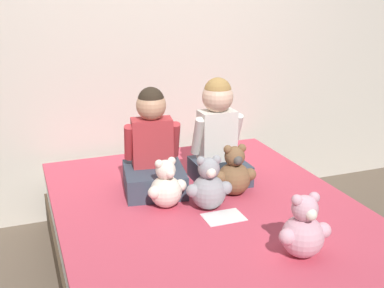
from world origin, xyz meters
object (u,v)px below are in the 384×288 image
Objects in this scene: child_on_left at (153,152)px; teddy_bear_at_foot_of_bed at (303,230)px; bed at (206,243)px; teddy_bear_held_by_right_child at (234,174)px; teddy_bear_held_by_left_child at (166,187)px; sign_card at (224,217)px; teddy_bear_between_children at (209,187)px; child_on_right at (218,136)px.

teddy_bear_at_foot_of_bed is at bearing -57.72° from child_on_left.
bed is 0.43m from teddy_bear_held_by_right_child.
teddy_bear_held_by_left_child is 0.35m from sign_card.
child_on_left is 0.28m from teddy_bear_held_by_left_child.
teddy_bear_at_foot_of_bed is (0.20, -0.64, 0.37)m from bed.
bed is at bearing 97.52° from sign_card.
teddy_bear_at_foot_of_bed is (-0.00, -0.71, 0.00)m from teddy_bear_held_by_right_child.
child_on_left is 2.02× the size of teddy_bear_between_children.
child_on_left is (-0.21, 0.31, 0.48)m from bed.
teddy_bear_between_children is at bearing -145.48° from teddy_bear_held_by_right_child.
child_on_left is 0.49m from teddy_bear_held_by_right_child.
bed is 0.65m from child_on_right.
child_on_right is at bearing 91.62° from teddy_bear_at_foot_of_bed.
child_on_right reaches higher than teddy_bear_at_foot_of_bed.
child_on_left is at bearing 75.29° from teddy_bear_held_by_left_child.
teddy_bear_held_by_right_child is (0.41, -0.24, -0.11)m from child_on_left.
child_on_right reaches higher than child_on_left.
sign_card is at bearing 112.58° from teddy_bear_at_foot_of_bed.
bed is at bearing -28.24° from teddy_bear_held_by_left_child.
teddy_bear_held_by_left_child is at bearing -82.06° from child_on_left.
teddy_bear_at_foot_of_bed is (-0.00, -0.95, -0.16)m from child_on_right.
bed is at bearing 109.07° from teddy_bear_at_foot_of_bed.
teddy_bear_held_by_left_child is 0.81m from teddy_bear_at_foot_of_bed.
teddy_bear_between_children is at bearing -101.68° from bed.
child_on_left is 2.17× the size of teddy_bear_held_by_left_child.
child_on_right is 2.10× the size of teddy_bear_at_foot_of_bed.
teddy_bear_held_by_left_child is 0.23m from teddy_bear_between_children.
teddy_bear_held_by_left_child is at bearing 136.17° from sign_card.
teddy_bear_held_by_left_child is 0.42m from teddy_bear_held_by_right_child.
bed is 3.25× the size of child_on_left.
teddy_bear_held_by_right_child reaches higher than teddy_bear_held_by_left_child.
teddy_bear_at_foot_of_bed is (0.42, -0.69, 0.01)m from teddy_bear_held_by_left_child.
teddy_bear_held_by_left_child is at bearing 165.61° from bed.
teddy_bear_at_foot_of_bed is (0.41, -0.95, -0.11)m from child_on_left.
child_on_right is 0.29m from teddy_bear_held_by_right_child.
teddy_bear_between_children is at bearing -39.52° from teddy_bear_held_by_left_child.
child_on_left is at bearing 124.25° from bed.
bed is 0.43m from teddy_bear_held_by_left_child.
child_on_right is at bearing 18.14° from teddy_bear_held_by_left_child.
child_on_right is 2.11× the size of teddy_bear_held_by_right_child.
sign_card is (-0.18, -0.49, -0.28)m from child_on_right.
child_on_right is 0.59m from sign_card.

